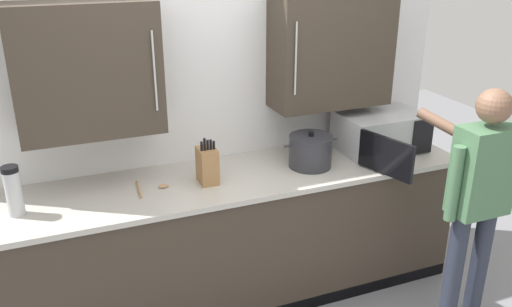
% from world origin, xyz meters
% --- Properties ---
extents(back_wall_tiled, '(3.39, 0.44, 2.66)m').
position_xyz_m(back_wall_tiled, '(0.00, 1.14, 1.43)').
color(back_wall_tiled, white).
rests_on(back_wall_tiled, ground_plane).
extents(counter_unit, '(3.13, 0.72, 0.92)m').
position_xyz_m(counter_unit, '(0.00, 0.80, 0.46)').
color(counter_unit, '#3D3328').
rests_on(counter_unit, ground_plane).
extents(microwave_oven, '(0.59, 0.82, 0.27)m').
position_xyz_m(microwave_oven, '(1.12, 0.84, 1.06)').
color(microwave_oven, '#B7BABF').
rests_on(microwave_oven, counter_unit).
extents(stock_pot, '(0.38, 0.29, 0.24)m').
position_xyz_m(stock_pot, '(0.54, 0.76, 1.03)').
color(stock_pot, '#2D2D33').
rests_on(stock_pot, counter_unit).
extents(wooden_spoon, '(0.20, 0.24, 0.02)m').
position_xyz_m(wooden_spoon, '(-0.52, 0.80, 0.93)').
color(wooden_spoon, tan).
rests_on(wooden_spoon, counter_unit).
extents(thermos_flask, '(0.09, 0.09, 0.29)m').
position_xyz_m(thermos_flask, '(-1.27, 0.76, 1.07)').
color(thermos_flask, '#B7BABF').
rests_on(thermos_flask, counter_unit).
extents(knife_block, '(0.11, 0.15, 0.30)m').
position_xyz_m(knife_block, '(-0.17, 0.77, 1.04)').
color(knife_block, '#A37547').
rests_on(knife_block, counter_unit).
extents(person_figure, '(0.44, 0.65, 1.58)m').
position_xyz_m(person_figure, '(1.26, -0.00, 0.94)').
color(person_figure, '#282D3D').
rests_on(person_figure, ground_plane).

